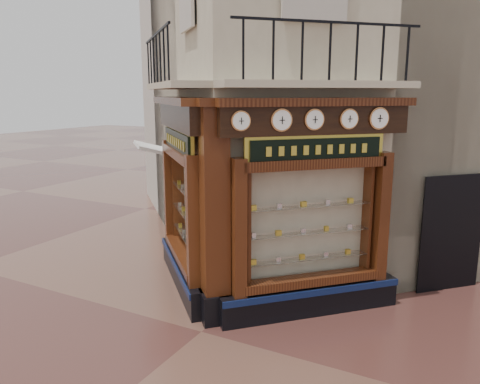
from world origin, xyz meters
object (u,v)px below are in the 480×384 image
Objects in this scene: clock_b at (281,120)px; signboard_left at (178,141)px; clock_a at (241,121)px; clock_d at (349,119)px; corner_pilaster at (215,217)px; clock_c at (314,120)px; clock_e at (379,118)px; awning at (158,250)px; signboard_right at (316,149)px.

clock_b is 2.62m from signboard_left.
clock_d is at bearing 0.00° from clock_a.
corner_pilaster is 11.05× the size of clock_c.
corner_pilaster reaches higher than signboard_left.
signboard_left is at bearing 131.90° from clock_c.
clock_c is (0.42, 0.42, 0.00)m from clock_b.
clock_e is (1.80, 1.80, 0.00)m from clock_a.
clock_e is (0.42, 0.42, -0.00)m from clock_d.
awning is at bearing 100.23° from clock_a.
clock_d is at bearing -149.03° from awning.
clock_c reaches higher than clock_d.
clock_d is at bearing -10.54° from corner_pilaster.
awning is at bearing 114.64° from clock_c.
clock_a reaches higher than signboard_left.
clock_c reaches higher than signboard_right.
corner_pilaster is 1.76m from clock_a.
clock_b is 0.20× the size of signboard_right.
signboard_left reaches higher than awning.
corner_pilaster is 2.02m from clock_b.
clock_a is 0.16× the size of signboard_left.
corner_pilaster is at bearing -169.75° from signboard_left.
corner_pilaster is 2.87m from clock_d.
clock_d reaches higher than signboard_right.
clock_b reaches higher than signboard_left.
clock_a is at bearing -180.00° from clock_e.
awning is at bearing 126.05° from clock_e.
corner_pilaster reaches higher than awning.
clock_b reaches higher than awning.
clock_c is 1.02× the size of clock_d.
clock_c reaches higher than clock_a.
signboard_right is (1.46, 1.01, 1.15)m from corner_pilaster.
clock_e is 6.80m from awning.
corner_pilaster reaches higher than clock_c.
signboard_left is (-2.50, 0.58, -0.52)m from clock_b.
corner_pilaster reaches higher than clock_e.
clock_a reaches higher than awning.
clock_d is (1.38, 1.38, 0.00)m from clock_a.
clock_c is at bearing -138.10° from signboard_left.
corner_pilaster reaches higher than clock_b.
clock_e is at bearing 0.00° from clock_d.
clock_b is 1.85m from clock_e.
clock_e is (1.31, 1.31, 0.00)m from clock_b.
clock_e reaches higher than clock_c.
clock_d is at bearing -180.00° from clock_e.
clock_a is 0.70m from clock_b.
clock_a is 1.95m from clock_d.
clock_a is 1.30m from clock_c.
corner_pilaster is 1.92× the size of signboard_left.
signboard_right is (0.42, 0.58, -0.52)m from clock_b.
clock_e is at bearing 0.00° from clock_b.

